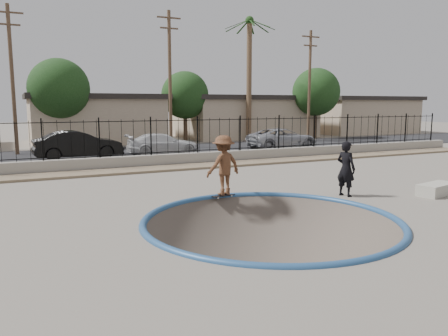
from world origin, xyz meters
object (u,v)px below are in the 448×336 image
skateboard (223,196)px  videographer (346,169)px  skater (223,168)px  car_d (282,138)px  car_c (163,144)px  car_b (78,145)px  concrete_ledge (437,189)px

skateboard → videographer: size_ratio=0.46×
skater → car_d: size_ratio=0.40×
videographer → car_c: videographer is taller
videographer → car_b: size_ratio=0.39×
skateboard → concrete_ledge: bearing=-33.6°
videographer → car_b: videographer is taller
videographer → skater: bearing=52.2°
skater → skateboard: size_ratio=2.30×
concrete_ledge → car_c: (-4.87, 15.58, 0.48)m
car_b → car_d: bearing=-93.6°
concrete_ledge → car_d: (3.86, 15.58, 0.53)m
skateboard → car_d: 16.63m
skater → car_b: skater is taller
videographer → car_c: size_ratio=0.42×
concrete_ledge → skateboard: bearing=157.3°
car_b → car_c: bearing=-93.6°
car_b → car_c: size_ratio=1.08×
skateboard → car_d: size_ratio=0.17×
skater → car_d: (10.70, 12.72, -0.27)m
skateboard → videographer: (3.85, -1.61, 0.89)m
car_b → skater: bearing=-170.2°
car_c → skateboard: bearing=175.2°
car_c → car_d: 8.73m
concrete_ledge → car_b: (-9.86, 15.58, 0.63)m
skater → concrete_ledge: bearing=145.6°
concrete_ledge → car_b: 18.45m
videographer → car_d: (6.84, 14.33, -0.21)m
car_b → car_c: car_b is taller
concrete_ledge → car_b: car_b is taller
concrete_ledge → car_d: bearing=76.1°
car_b → car_c: (4.99, 0.00, -0.15)m
skater → skateboard: (-0.00, -0.00, -0.94)m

